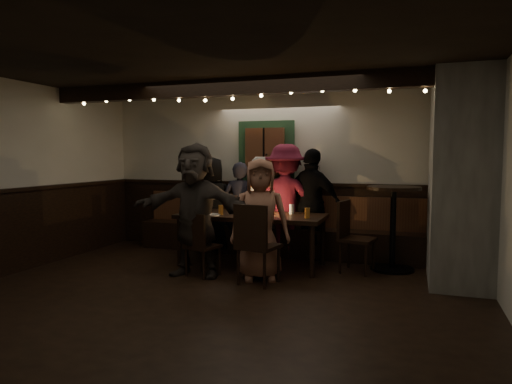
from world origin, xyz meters
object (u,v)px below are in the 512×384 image
at_px(person_a, 212,205).
at_px(person_e, 312,204).
at_px(high_top, 393,217).
at_px(person_c, 258,206).
at_px(person_f, 195,210).
at_px(dining_table, 251,219).
at_px(chair_end, 351,232).
at_px(person_d, 286,201).
at_px(person_g, 260,219).
at_px(chair_near_right, 255,240).
at_px(person_b, 240,208).
at_px(chair_near_left, 199,241).

height_order(person_a, person_e, person_e).
distance_m(high_top, person_c, 2.09).
bearing_deg(person_e, person_a, 24.04).
bearing_deg(person_f, dining_table, 54.15).
xyz_separation_m(chair_end, person_d, (-1.09, 0.59, 0.34)).
bearing_deg(person_f, person_g, 5.62).
distance_m(person_a, person_f, 1.47).
distance_m(chair_near_right, person_g, 0.36).
height_order(person_f, person_g, person_f).
bearing_deg(person_c, dining_table, 77.15).
bearing_deg(person_b, chair_near_right, 113.29).
xyz_separation_m(chair_end, high_top, (0.54, 0.27, 0.19)).
xyz_separation_m(chair_near_left, high_top, (2.37, 1.21, 0.26)).
bearing_deg(chair_near_right, person_e, 78.06).
distance_m(dining_table, person_b, 0.82).
height_order(chair_near_right, person_g, person_g).
bearing_deg(chair_near_left, person_d, 63.99).
xyz_separation_m(chair_near_left, chair_end, (1.84, 0.94, 0.07)).
relative_size(person_c, person_d, 0.89).
bearing_deg(person_e, dining_table, 66.36).
height_order(person_e, person_f, person_f).
xyz_separation_m(person_d, person_f, (-0.82, -1.48, -0.00)).
relative_size(chair_near_right, person_e, 0.59).
relative_size(high_top, person_f, 0.66).
relative_size(person_d, person_f, 1.00).
height_order(dining_table, person_e, person_e).
relative_size(dining_table, person_e, 1.23).
distance_m(person_b, person_c, 0.31).
height_order(chair_end, high_top, high_top).
height_order(dining_table, person_c, person_c).
bearing_deg(high_top, person_g, -146.61).
relative_size(high_top, person_d, 0.66).
bearing_deg(person_c, person_g, 86.03).
relative_size(dining_table, person_f, 1.19).
distance_m(person_c, person_f, 1.51).
bearing_deg(chair_near_right, person_a, 128.95).
height_order(person_c, person_e, person_e).
bearing_deg(chair_near_left, person_c, 78.49).
relative_size(chair_near_right, person_b, 0.67).
bearing_deg(person_c, person_a, -20.10).
distance_m(person_d, person_e, 0.43).
bearing_deg(high_top, chair_near_left, -152.97).
bearing_deg(person_e, person_c, 23.35).
bearing_deg(person_d, chair_near_left, 55.60).
height_order(chair_near_right, person_f, person_f).
bearing_deg(person_a, person_g, 115.23).
distance_m(chair_near_right, person_a, 2.07).
xyz_separation_m(person_b, person_e, (1.17, 0.04, 0.10)).
height_order(chair_near_right, person_b, person_b).
relative_size(chair_end, person_d, 0.55).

